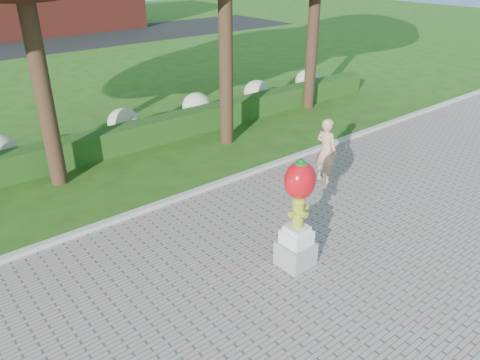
{
  "coord_description": "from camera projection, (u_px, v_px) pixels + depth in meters",
  "views": [
    {
      "loc": [
        -5.44,
        -6.25,
        5.85
      ],
      "look_at": [
        0.43,
        1.0,
        1.24
      ],
      "focal_mm": 35.0,
      "sensor_mm": 36.0,
      "label": 1
    }
  ],
  "objects": [
    {
      "name": "curb",
      "position": [
        179.0,
        198.0,
        12.07
      ],
      "size": [
        40.0,
        0.18,
        0.15
      ],
      "primitive_type": "cube",
      "color": "#ADADA5",
      "rests_on": "ground"
    },
    {
      "name": "lawn_hedge",
      "position": [
        110.0,
        142.0,
        14.71
      ],
      "size": [
        24.0,
        0.7,
        0.8
      ],
      "primitive_type": "cube",
      "color": "#174012",
      "rests_on": "ground"
    },
    {
      "name": "ground",
      "position": [
        254.0,
        253.0,
        10.01
      ],
      "size": [
        100.0,
        100.0,
        0.0
      ],
      "primitive_type": "plane",
      "color": "#214C13",
      "rests_on": "ground"
    },
    {
      "name": "hydrant_sculpture",
      "position": [
        298.0,
        211.0,
        9.06
      ],
      "size": [
        0.69,
        0.65,
        2.35
      ],
      "rotation": [
        0.0,
        0.0,
        0.02
      ],
      "color": "gray",
      "rests_on": "walkway"
    },
    {
      "name": "hydrangea_row",
      "position": [
        112.0,
        125.0,
        15.67
      ],
      "size": [
        20.1,
        1.1,
        0.99
      ],
      "color": "#B1B388",
      "rests_on": "ground"
    },
    {
      "name": "woman",
      "position": [
        326.0,
        150.0,
        12.67
      ],
      "size": [
        0.44,
        0.66,
        1.82
      ],
      "primitive_type": "imported",
      "rotation": [
        0.0,
        0.0,
        1.58
      ],
      "color": "tan",
      "rests_on": "walkway"
    }
  ]
}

